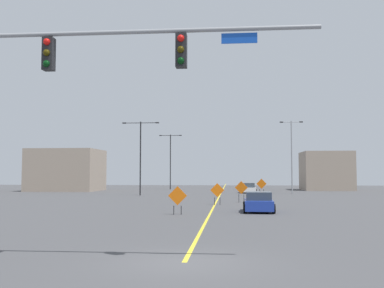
% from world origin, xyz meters
% --- Properties ---
extents(ground, '(175.47, 175.47, 0.00)m').
position_xyz_m(ground, '(0.00, 0.00, 0.00)').
color(ground, '#444447').
extents(road_centre_stripe, '(0.16, 97.49, 0.01)m').
position_xyz_m(road_centre_stripe, '(0.00, 48.74, 0.00)').
color(road_centre_stripe, yellow).
rests_on(road_centre_stripe, ground).
extents(traffic_signal_assembly, '(12.86, 0.44, 7.48)m').
position_xyz_m(traffic_signal_assembly, '(-4.42, -0.01, 5.70)').
color(traffic_signal_assembly, gray).
rests_on(traffic_signal_assembly, ground).
extents(street_lamp_mid_left, '(3.83, 0.24, 9.26)m').
position_xyz_m(street_lamp_mid_left, '(-8.84, 61.26, 5.43)').
color(street_lamp_mid_left, black).
rests_on(street_lamp_mid_left, ground).
extents(street_lamp_near_right, '(4.56, 0.24, 9.03)m').
position_xyz_m(street_lamp_near_right, '(-9.66, 40.23, 5.36)').
color(street_lamp_near_right, black).
rests_on(street_lamp_near_right, ground).
extents(street_lamp_far_right, '(3.01, 0.24, 9.61)m').
position_xyz_m(street_lamp_far_right, '(9.36, 46.04, 5.54)').
color(street_lamp_far_right, gray).
rests_on(street_lamp_far_right, ground).
extents(construction_sign_left_lane, '(1.24, 0.05, 1.84)m').
position_xyz_m(construction_sign_left_lane, '(-2.08, 15.48, 1.14)').
color(construction_sign_left_lane, orange).
rests_on(construction_sign_left_lane, ground).
extents(construction_sign_left_shoulder, '(1.19, 0.31, 1.97)m').
position_xyz_m(construction_sign_left_shoulder, '(2.33, 28.11, 1.25)').
color(construction_sign_left_shoulder, orange).
rests_on(construction_sign_left_shoulder, ground).
extents(construction_sign_median_far, '(1.22, 0.28, 2.04)m').
position_xyz_m(construction_sign_median_far, '(5.08, 41.57, 1.30)').
color(construction_sign_median_far, orange).
rests_on(construction_sign_median_far, ground).
extents(construction_sign_median_near, '(1.19, 0.12, 1.84)m').
position_xyz_m(construction_sign_median_near, '(0.22, 24.63, 1.16)').
color(construction_sign_median_near, orange).
rests_on(construction_sign_median_near, ground).
extents(car_white_approaching, '(2.26, 3.90, 1.38)m').
position_xyz_m(car_white_approaching, '(3.64, 48.15, 0.63)').
color(car_white_approaching, white).
rests_on(car_white_approaching, ground).
extents(car_blue_near, '(2.18, 3.93, 1.40)m').
position_xyz_m(car_blue_near, '(3.30, 18.01, 0.65)').
color(car_blue_near, '#1E389E').
rests_on(car_blue_near, ground).
extents(roadside_building_west, '(10.18, 8.63, 6.36)m').
position_xyz_m(roadside_building_west, '(-23.97, 53.49, 3.18)').
color(roadside_building_west, gray).
rests_on(roadside_building_west, ground).
extents(roadside_building_east, '(7.51, 7.41, 6.13)m').
position_xyz_m(roadside_building_east, '(16.56, 59.67, 3.07)').
color(roadside_building_east, gray).
rests_on(roadside_building_east, ground).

